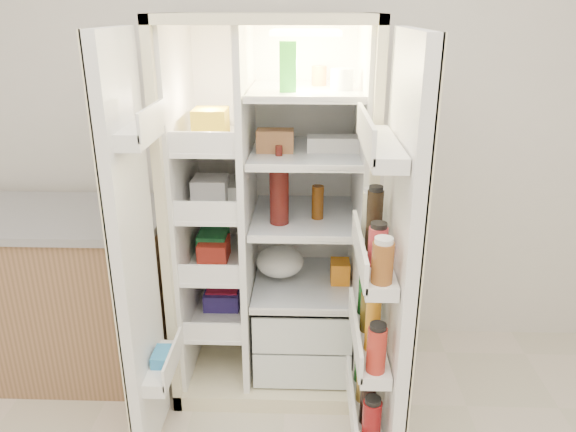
{
  "coord_description": "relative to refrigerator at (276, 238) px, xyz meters",
  "views": [
    {
      "loc": [
        0.09,
        -0.85,
        1.82
      ],
      "look_at": [
        0.02,
        1.25,
        1.02
      ],
      "focal_mm": 34.0,
      "sensor_mm": 36.0,
      "label": 1
    }
  ],
  "objects": [
    {
      "name": "wall_back",
      "position": [
        0.06,
        0.35,
        0.61
      ],
      "size": [
        4.0,
        0.02,
        2.7
      ],
      "primitive_type": "cube",
      "color": "silver",
      "rests_on": "floor"
    },
    {
      "name": "refrigerator",
      "position": [
        0.0,
        0.0,
        0.0
      ],
      "size": [
        0.92,
        0.7,
        1.8
      ],
      "color": "beige",
      "rests_on": "floor"
    },
    {
      "name": "freezer_door",
      "position": [
        -0.51,
        -0.6,
        0.15
      ],
      "size": [
        0.15,
        0.4,
        1.72
      ],
      "color": "white",
      "rests_on": "floor"
    },
    {
      "name": "fridge_door",
      "position": [
        0.47,
        -0.7,
        0.12
      ],
      "size": [
        0.17,
        0.58,
        1.72
      ],
      "color": "white",
      "rests_on": "floor"
    },
    {
      "name": "kitchen_counter",
      "position": [
        -1.14,
        -0.04,
        -0.3
      ],
      "size": [
        1.21,
        0.64,
        0.88
      ],
      "color": "#986D4C",
      "rests_on": "floor"
    }
  ]
}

